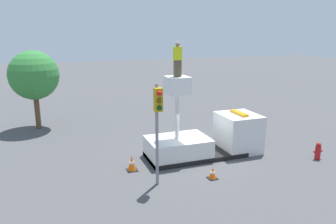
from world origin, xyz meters
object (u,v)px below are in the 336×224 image
(traffic_light_pole, at_px, (158,115))
(traffic_cone_rear, at_px, (132,164))
(bucket_truck, at_px, (208,139))
(traffic_cone_curbside, at_px, (213,173))
(tree_left_bg, at_px, (34,75))
(fire_hydrant, at_px, (318,151))
(worker, at_px, (178,59))

(traffic_light_pole, relative_size, traffic_cone_rear, 6.01)
(bucket_truck, relative_size, traffic_cone_curbside, 11.40)
(traffic_light_pole, height_order, traffic_cone_curbside, traffic_light_pole)
(bucket_truck, distance_m, tree_left_bg, 12.84)
(traffic_cone_rear, relative_size, traffic_cone_curbside, 1.36)
(bucket_truck, xyz_separation_m, fire_hydrant, (5.29, -2.67, -0.48))
(fire_hydrant, distance_m, tree_left_bg, 18.57)
(bucket_truck, relative_size, traffic_cone_rear, 8.41)
(traffic_light_pole, height_order, tree_left_bg, tree_left_bg)
(traffic_light_pole, relative_size, tree_left_bg, 0.84)
(worker, xyz_separation_m, traffic_light_pole, (-1.95, -2.63, -2.10))
(traffic_cone_rear, bearing_deg, worker, 13.59)
(fire_hydrant, bearing_deg, traffic_light_pole, 179.76)
(traffic_cone_rear, bearing_deg, traffic_cone_curbside, -33.58)
(worker, xyz_separation_m, traffic_cone_curbside, (0.67, -2.86, -5.11))
(worker, distance_m, fire_hydrant, 9.07)
(bucket_truck, distance_m, fire_hydrant, 5.95)
(traffic_light_pole, xyz_separation_m, traffic_cone_rear, (-0.72, 1.99, -2.90))
(worker, distance_m, traffic_cone_rear, 5.71)
(traffic_cone_rear, distance_m, traffic_cone_curbside, 4.00)
(bucket_truck, height_order, worker, worker)
(bucket_truck, bearing_deg, fire_hydrant, -26.79)
(worker, bearing_deg, tree_left_bg, 129.24)
(bucket_truck, distance_m, worker, 4.81)
(fire_hydrant, distance_m, traffic_cone_curbside, 6.48)
(bucket_truck, xyz_separation_m, traffic_light_pole, (-3.79, -2.63, 2.34))
(bucket_truck, relative_size, worker, 3.69)
(traffic_cone_curbside, bearing_deg, tree_left_bg, 123.93)
(fire_hydrant, distance_m, traffic_cone_rear, 10.01)
(worker, xyz_separation_m, traffic_cone_rear, (-2.67, -0.65, -5.01))
(bucket_truck, distance_m, traffic_cone_rear, 4.59)
(traffic_cone_rear, xyz_separation_m, tree_left_bg, (-4.46, 9.38, 3.41))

